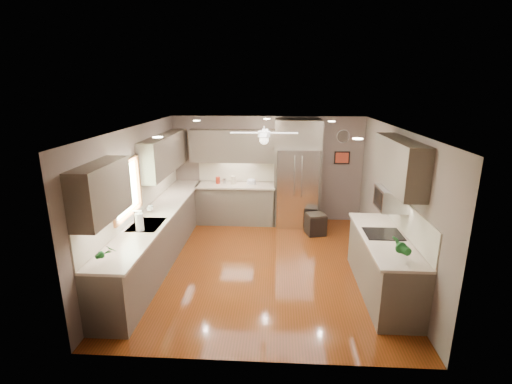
# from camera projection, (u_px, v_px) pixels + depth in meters

# --- Properties ---
(floor) EXTENTS (5.00, 5.00, 0.00)m
(floor) POSITION_uv_depth(u_px,v_px,m) (263.00, 265.00, 6.82)
(floor) COLOR #50270A
(floor) RESTS_ON ground
(ceiling) EXTENTS (5.00, 5.00, 0.00)m
(ceiling) POSITION_uv_depth(u_px,v_px,m) (263.00, 128.00, 6.13)
(ceiling) COLOR white
(ceiling) RESTS_ON ground
(wall_back) EXTENTS (4.50, 0.00, 4.50)m
(wall_back) POSITION_uv_depth(u_px,v_px,m) (267.00, 169.00, 8.88)
(wall_back) COLOR #6B5B51
(wall_back) RESTS_ON ground
(wall_front) EXTENTS (4.50, 0.00, 4.50)m
(wall_front) POSITION_uv_depth(u_px,v_px,m) (254.00, 267.00, 4.08)
(wall_front) COLOR #6B5B51
(wall_front) RESTS_ON ground
(wall_left) EXTENTS (0.00, 5.00, 5.00)m
(wall_left) POSITION_uv_depth(u_px,v_px,m) (137.00, 198.00, 6.61)
(wall_left) COLOR #6B5B51
(wall_left) RESTS_ON ground
(wall_right) EXTENTS (0.00, 5.00, 5.00)m
(wall_right) POSITION_uv_depth(u_px,v_px,m) (394.00, 202.00, 6.35)
(wall_right) COLOR #6B5B51
(wall_right) RESTS_ON ground
(canister_a) EXTENTS (0.10, 0.10, 0.16)m
(canister_a) POSITION_uv_depth(u_px,v_px,m) (218.00, 180.00, 8.77)
(canister_a) COLOR #9C2211
(canister_a) RESTS_ON back_run
(canister_b) EXTENTS (0.10, 0.10, 0.13)m
(canister_b) POSITION_uv_depth(u_px,v_px,m) (224.00, 181.00, 8.73)
(canister_b) COLOR silver
(canister_b) RESTS_ON back_run
(canister_c) EXTENTS (0.16, 0.16, 0.20)m
(canister_c) POSITION_uv_depth(u_px,v_px,m) (233.00, 180.00, 8.72)
(canister_c) COLOR #BEAE8F
(canister_c) RESTS_ON back_run
(soap_bottle) EXTENTS (0.08, 0.08, 0.17)m
(soap_bottle) POSITION_uv_depth(u_px,v_px,m) (151.00, 208.00, 6.78)
(soap_bottle) COLOR white
(soap_bottle) RESTS_ON left_run
(potted_plant_left) EXTENTS (0.20, 0.17, 0.32)m
(potted_plant_left) POSITION_uv_depth(u_px,v_px,m) (107.00, 252.00, 4.78)
(potted_plant_left) COLOR #195920
(potted_plant_left) RESTS_ON left_run
(potted_plant_right) EXTENTS (0.25, 0.22, 0.37)m
(potted_plant_right) POSITION_uv_depth(u_px,v_px,m) (401.00, 246.00, 4.91)
(potted_plant_right) COLOR #195920
(potted_plant_right) RESTS_ON right_run
(bowl) EXTENTS (0.22, 0.22, 0.05)m
(bowl) POSITION_uv_depth(u_px,v_px,m) (251.00, 183.00, 8.69)
(bowl) COLOR #BEAE8F
(bowl) RESTS_ON back_run
(left_run) EXTENTS (0.65, 4.70, 1.45)m
(left_run) POSITION_uv_depth(u_px,v_px,m) (159.00, 235.00, 6.94)
(left_run) COLOR #4D4538
(left_run) RESTS_ON ground
(back_run) EXTENTS (1.85, 0.65, 1.45)m
(back_run) POSITION_uv_depth(u_px,v_px,m) (236.00, 203.00, 8.84)
(back_run) COLOR #4D4538
(back_run) RESTS_ON ground
(uppers) EXTENTS (4.50, 4.70, 0.95)m
(uppers) POSITION_uv_depth(u_px,v_px,m) (226.00, 157.00, 7.03)
(uppers) COLOR #4D4538
(uppers) RESTS_ON wall_left
(window) EXTENTS (0.05, 1.12, 0.92)m
(window) POSITION_uv_depth(u_px,v_px,m) (126.00, 189.00, 6.04)
(window) COLOR #BFF2B2
(window) RESTS_ON wall_left
(sink) EXTENTS (0.50, 0.70, 0.32)m
(sink) POSITION_uv_depth(u_px,v_px,m) (147.00, 226.00, 6.20)
(sink) COLOR silver
(sink) RESTS_ON left_run
(refrigerator) EXTENTS (1.06, 0.75, 2.45)m
(refrigerator) POSITION_uv_depth(u_px,v_px,m) (297.00, 175.00, 8.53)
(refrigerator) COLOR silver
(refrigerator) RESTS_ON ground
(right_run) EXTENTS (0.70, 2.20, 1.45)m
(right_run) POSITION_uv_depth(u_px,v_px,m) (383.00, 264.00, 5.81)
(right_run) COLOR #4D4538
(right_run) RESTS_ON ground
(microwave) EXTENTS (0.43, 0.55, 0.34)m
(microwave) POSITION_uv_depth(u_px,v_px,m) (391.00, 198.00, 5.77)
(microwave) COLOR silver
(microwave) RESTS_ON wall_right
(ceiling_fan) EXTENTS (1.18, 1.18, 0.32)m
(ceiling_fan) POSITION_uv_depth(u_px,v_px,m) (264.00, 136.00, 6.47)
(ceiling_fan) COLOR white
(ceiling_fan) RESTS_ON ceiling
(recessed_lights) EXTENTS (2.84, 3.14, 0.01)m
(recessed_lights) POSITION_uv_depth(u_px,v_px,m) (262.00, 126.00, 6.52)
(recessed_lights) COLOR white
(recessed_lights) RESTS_ON ceiling
(wall_clock) EXTENTS (0.30, 0.03, 0.30)m
(wall_clock) POSITION_uv_depth(u_px,v_px,m) (343.00, 136.00, 8.54)
(wall_clock) COLOR white
(wall_clock) RESTS_ON wall_back
(framed_print) EXTENTS (0.36, 0.03, 0.30)m
(framed_print) POSITION_uv_depth(u_px,v_px,m) (342.00, 158.00, 8.67)
(framed_print) COLOR black
(framed_print) RESTS_ON wall_back
(stool) EXTENTS (0.48, 0.48, 0.47)m
(stool) POSITION_uv_depth(u_px,v_px,m) (315.00, 224.00, 8.17)
(stool) COLOR black
(stool) RESTS_ON ground
(paper_towel) EXTENTS (0.12, 0.12, 0.31)m
(paper_towel) POSITION_uv_depth(u_px,v_px,m) (139.00, 222.00, 5.90)
(paper_towel) COLOR white
(paper_towel) RESTS_ON left_run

